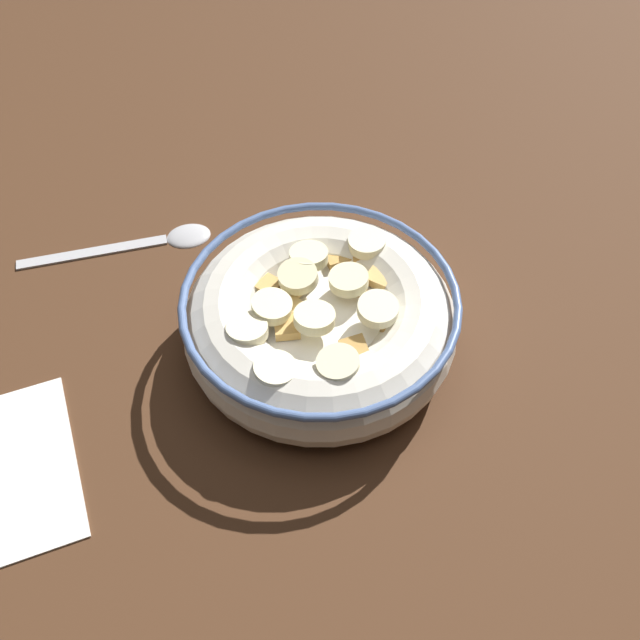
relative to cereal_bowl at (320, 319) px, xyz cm
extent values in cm
cube|color=#472B19|center=(0.00, 0.01, -4.08)|extent=(135.15, 135.15, 2.00)
cylinder|color=silver|center=(0.00, 0.01, -2.78)|extent=(10.72, 10.72, 0.60)
torus|color=silver|center=(0.00, 0.01, -0.28)|extent=(19.49, 19.49, 5.59)
torus|color=#4C6699|center=(0.00, 0.01, 2.21)|extent=(19.50, 19.50, 0.60)
cylinder|color=white|center=(0.00, 0.01, 0.72)|extent=(16.14, 16.14, 0.40)
cube|color=tan|center=(6.04, -1.92, 1.47)|extent=(2.40, 2.40, 0.80)
cube|color=#AD7F42|center=(0.17, 3.21, 1.43)|extent=(2.45, 2.44, 0.92)
cube|color=tan|center=(-2.67, -0.40, 1.48)|extent=(1.98, 1.94, 0.87)
cube|color=#B78947|center=(4.28, -4.83, 1.29)|extent=(2.45, 2.47, 1.01)
cube|color=#B78947|center=(5.97, -4.03, 1.47)|extent=(1.89, 1.83, 0.93)
cube|color=tan|center=(-6.72, 0.28, 1.21)|extent=(2.12, 2.09, 0.88)
cube|color=tan|center=(-1.51, -1.58, 1.21)|extent=(1.75, 1.78, 0.85)
cube|color=#B78947|center=(1.60, -6.69, 1.30)|extent=(1.93, 1.87, 0.93)
cube|color=tan|center=(-6.23, 1.95, 1.41)|extent=(2.44, 2.44, 0.88)
cube|color=tan|center=(0.22, -2.89, 1.41)|extent=(2.36, 2.36, 0.79)
cube|color=#B78947|center=(-1.80, 5.69, 1.47)|extent=(2.43, 2.44, 0.91)
cube|color=#AD7F42|center=(5.14, 2.52, 1.23)|extent=(2.16, 2.12, 0.92)
cube|color=tan|center=(0.63, 5.08, 1.46)|extent=(2.21, 2.24, 0.89)
cube|color=#B78947|center=(4.31, -0.57, 1.38)|extent=(2.28, 2.32, 0.98)
cube|color=tan|center=(-5.77, -3.04, 1.23)|extent=(1.90, 1.83, 0.96)
cube|color=#B78947|center=(3.26, 6.44, 1.35)|extent=(2.42, 2.43, 0.88)
cube|color=tan|center=(-3.94, -1.59, 1.23)|extent=(2.13, 2.16, 0.86)
cube|color=#AD7F42|center=(-4.02, 5.24, 1.38)|extent=(2.10, 2.08, 0.82)
cube|color=#B78947|center=(-2.97, 4.07, 1.23)|extent=(2.20, 2.21, 0.80)
cylinder|color=beige|center=(-1.51, -3.00, 2.30)|extent=(3.55, 3.56, 1.20)
cylinder|color=beige|center=(-3.55, 1.86, 2.40)|extent=(3.90, 3.88, 1.26)
cylinder|color=#F4EABC|center=(3.39, 2.27, 2.59)|extent=(3.99, 3.97, 1.07)
cylinder|color=beige|center=(-0.20, 2.59, 2.38)|extent=(4.01, 3.99, 1.05)
cylinder|color=#F4EABC|center=(5.05, -2.62, 2.36)|extent=(2.99, 3.00, 1.27)
cylinder|color=#F4EABC|center=(2.77, -5.95, 2.18)|extent=(3.68, 3.73, 1.14)
cylinder|color=#F4EABC|center=(-0.97, -5.45, 2.22)|extent=(3.76, 3.76, 1.25)
cylinder|color=beige|center=(-2.48, -0.12, 2.44)|extent=(3.74, 3.76, 1.21)
cylinder|color=#F9EFC6|center=(-1.97, 6.09, 2.31)|extent=(3.51, 3.52, 0.99)
cylinder|color=beige|center=(1.27, -1.51, 2.58)|extent=(3.46, 3.46, 1.25)
ellipsoid|color=#B7B7BC|center=(-15.99, -1.30, -2.68)|extent=(4.19, 4.58, 0.80)
cube|color=#B7B7BC|center=(-19.35, -8.53, -2.90)|extent=(6.07, 11.53, 0.36)
cube|color=white|center=(-4.66, -21.84, -2.93)|extent=(14.30, 11.09, 0.30)
camera|label=1|loc=(24.55, -20.06, 39.24)|focal=39.84mm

